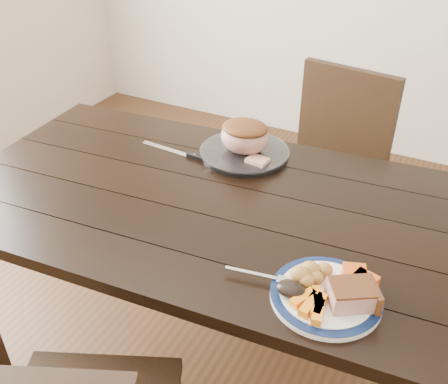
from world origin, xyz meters
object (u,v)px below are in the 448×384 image
at_px(dining_table, 205,220).
at_px(carving_knife, 192,156).
at_px(fork, 265,277).
at_px(roast_joint, 245,137).
at_px(chair_far, 329,167).
at_px(serving_platter, 244,153).
at_px(dinner_plate, 326,296).
at_px(pork_slice, 352,295).

relative_size(dining_table, carving_knife, 5.21).
bearing_deg(fork, roast_joint, 110.48).
xyz_separation_m(chair_far, serving_platter, (-0.20, -0.45, 0.23)).
height_order(dining_table, dinner_plate, dinner_plate).
relative_size(dining_table, fork, 9.39).
bearing_deg(carving_knife, fork, -39.82).
bearing_deg(chair_far, dinner_plate, 114.90).
height_order(pork_slice, roast_joint, roast_joint).
xyz_separation_m(dinner_plate, serving_platter, (-0.47, 0.54, 0.00)).
distance_m(dinner_plate, pork_slice, 0.07).
distance_m(dinner_plate, serving_platter, 0.72).
relative_size(dining_table, roast_joint, 9.63).
height_order(dinner_plate, fork, fork).
relative_size(dining_table, dinner_plate, 6.30).
height_order(roast_joint, carving_knife, roast_joint).
xyz_separation_m(chair_far, roast_joint, (-0.20, -0.45, 0.30)).
bearing_deg(roast_joint, chair_far, 66.26).
relative_size(pork_slice, fork, 0.58).
distance_m(pork_slice, roast_joint, 0.76).
bearing_deg(dining_table, pork_slice, -25.62).
relative_size(pork_slice, carving_knife, 0.32).
height_order(fork, carving_knife, fork).
distance_m(chair_far, fork, 1.04).
distance_m(chair_far, carving_knife, 0.69).
distance_m(chair_far, serving_platter, 0.54).
xyz_separation_m(serving_platter, carving_knife, (-0.16, -0.10, -0.00)).
xyz_separation_m(pork_slice, roast_joint, (-0.53, 0.55, 0.03)).
xyz_separation_m(dinner_plate, carving_knife, (-0.63, 0.44, -0.00)).
distance_m(pork_slice, fork, 0.21).
xyz_separation_m(roast_joint, carving_knife, (-0.16, -0.10, -0.07)).
relative_size(chair_far, serving_platter, 3.02).
distance_m(dinner_plate, roast_joint, 0.72).
xyz_separation_m(dining_table, fork, (0.32, -0.27, 0.11)).
bearing_deg(chair_far, dining_table, 84.35).
bearing_deg(dinner_plate, dining_table, 152.13).
bearing_deg(dining_table, serving_platter, 90.10).
bearing_deg(pork_slice, dinner_plate, 175.24).
bearing_deg(serving_platter, carving_knife, -148.15).
height_order(dinner_plate, serving_platter, serving_platter).
xyz_separation_m(pork_slice, carving_knife, (-0.69, 0.45, -0.04)).
relative_size(serving_platter, carving_knife, 0.96).
distance_m(dinner_plate, carving_knife, 0.77).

